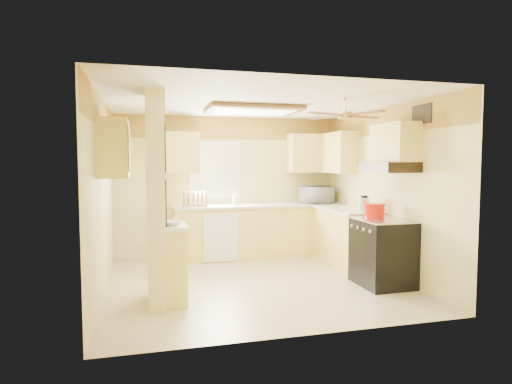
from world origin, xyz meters
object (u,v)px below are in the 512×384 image
object	(u,v)px
dutch_oven	(374,210)
kettle	(364,204)
microwave	(316,195)
bowl	(172,223)
stove	(383,252)

from	to	relation	value
dutch_oven	kettle	bearing A→B (deg)	78.89
microwave	dutch_oven	size ratio (longest dim) A/B	1.87
microwave	kettle	distance (m)	1.48
dutch_oven	kettle	world-z (taller)	kettle
microwave	dutch_oven	world-z (taller)	microwave
microwave	bowl	bearing A→B (deg)	34.13
dutch_oven	kettle	distance (m)	0.47
stove	bowl	bearing A→B (deg)	-178.96
stove	microwave	size ratio (longest dim) A/B	1.65
dutch_oven	microwave	bearing A→B (deg)	92.17
microwave	dutch_oven	distance (m)	1.93
stove	kettle	size ratio (longest dim) A/B	3.73
bowl	kettle	xyz separation A→B (m)	(2.90, 0.71, 0.09)
bowl	dutch_oven	xyz separation A→B (m)	(2.81, 0.25, 0.05)
microwave	bowl	xyz separation A→B (m)	(-2.74, -2.18, -0.13)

